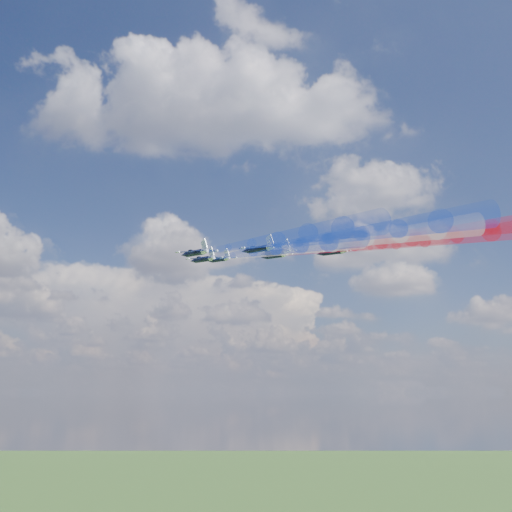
# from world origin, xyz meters

# --- Properties ---
(jet_lead) EXTENTS (16.10, 16.67, 6.40)m
(jet_lead) POSITION_xyz_m (-28.61, 5.38, 134.86)
(jet_lead) COLOR black
(trail_lead) EXTENTS (35.36, 42.48, 10.57)m
(trail_lead) POSITION_xyz_m (-9.16, -18.50, 131.36)
(trail_lead) COLOR white
(jet_inner_left) EXTENTS (16.10, 16.67, 6.40)m
(jet_inner_left) POSITION_xyz_m (-30.37, -11.80, 130.94)
(jet_inner_left) COLOR black
(trail_inner_left) EXTENTS (35.36, 42.48, 10.57)m
(trail_inner_left) POSITION_xyz_m (-10.93, -35.68, 127.44)
(trail_inner_left) COLOR blue
(jet_inner_right) EXTENTS (16.10, 16.67, 6.40)m
(jet_inner_right) POSITION_xyz_m (-12.50, 1.64, 134.76)
(jet_inner_right) COLOR black
(trail_inner_right) EXTENTS (35.36, 42.48, 10.57)m
(trail_inner_right) POSITION_xyz_m (6.94, -22.24, 131.26)
(trail_inner_right) COLOR red
(jet_outer_left) EXTENTS (16.10, 16.67, 6.40)m
(jet_outer_left) POSITION_xyz_m (-29.37, -28.76, 128.51)
(jet_outer_left) COLOR black
(trail_outer_left) EXTENTS (35.36, 42.48, 10.57)m
(trail_outer_left) POSITION_xyz_m (-9.93, -52.64, 125.01)
(trail_outer_left) COLOR blue
(jet_center_third) EXTENTS (16.10, 16.67, 6.40)m
(jet_center_third) POSITION_xyz_m (-11.52, -15.57, 131.60)
(jet_center_third) COLOR black
(trail_center_third) EXTENTS (35.36, 42.48, 10.57)m
(trail_center_third) POSITION_xyz_m (7.93, -39.46, 128.10)
(trail_center_third) COLOR white
(jet_outer_right) EXTENTS (16.10, 16.67, 6.40)m
(jet_outer_right) POSITION_xyz_m (3.26, -0.51, 134.96)
(jet_outer_right) COLOR black
(trail_outer_right) EXTENTS (35.36, 42.48, 10.57)m
(trail_outer_right) POSITION_xyz_m (22.71, -24.40, 131.46)
(trail_outer_right) COLOR red
(jet_rear_left) EXTENTS (16.10, 16.67, 6.40)m
(jet_rear_left) POSITION_xyz_m (-14.76, -32.02, 128.34)
(jet_rear_left) COLOR black
(trail_rear_left) EXTENTS (35.36, 42.48, 10.57)m
(trail_rear_left) POSITION_xyz_m (4.69, -55.90, 124.83)
(trail_rear_left) COLOR blue
(jet_rear_right) EXTENTS (16.10, 16.67, 6.40)m
(jet_rear_right) POSITION_xyz_m (4.92, -17.69, 132.25)
(jet_rear_right) COLOR black
(trail_rear_right) EXTENTS (35.36, 42.48, 10.57)m
(trail_rear_right) POSITION_xyz_m (24.36, -41.57, 128.75)
(trail_rear_right) COLOR red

